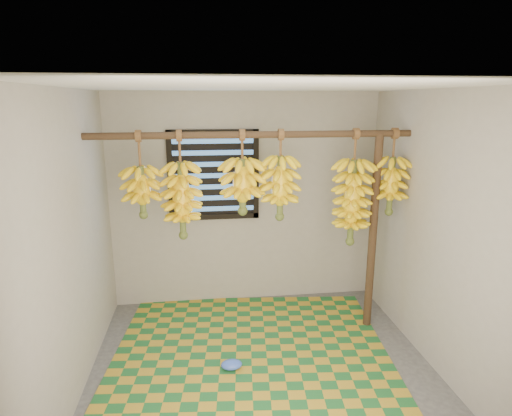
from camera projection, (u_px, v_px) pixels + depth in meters
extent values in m
cube|color=#454545|center=(264.00, 375.00, 3.70)|extent=(3.00, 3.00, 0.01)
cube|color=silver|center=(266.00, 86.00, 3.11)|extent=(3.00, 3.00, 0.01)
cube|color=gray|center=(245.00, 200.00, 4.85)|extent=(3.00, 0.01, 2.40)
cube|color=gray|center=(67.00, 251.00, 3.22)|extent=(0.01, 3.00, 2.40)
cube|color=gray|center=(442.00, 235.00, 3.59)|extent=(0.01, 3.00, 2.40)
cube|color=black|center=(214.00, 175.00, 4.71)|extent=(1.00, 0.04, 1.00)
cylinder|color=#452D1D|center=(254.00, 135.00, 3.88)|extent=(3.00, 0.06, 0.06)
cylinder|color=#452D1D|center=(373.00, 234.00, 4.28)|extent=(0.08, 0.08, 2.00)
cube|color=#1B5D29|center=(251.00, 345.00, 4.13)|extent=(2.73, 2.28, 0.01)
ellipsoid|color=blue|center=(232.00, 365.00, 3.75)|extent=(0.19, 0.14, 0.08)
cylinder|color=brown|center=(139.00, 151.00, 3.79)|extent=(0.02, 0.02, 0.33)
cylinder|color=#4C5923|center=(142.00, 190.00, 3.87)|extent=(0.06, 0.06, 0.43)
cylinder|color=brown|center=(180.00, 149.00, 3.83)|extent=(0.02, 0.02, 0.30)
cylinder|color=#4C5923|center=(182.00, 198.00, 3.94)|extent=(0.06, 0.06, 0.67)
cylinder|color=brown|center=(242.00, 147.00, 3.90)|extent=(0.02, 0.02, 0.28)
cylinder|color=#4C5923|center=(242.00, 184.00, 3.98)|extent=(0.07, 0.07, 0.47)
cylinder|color=brown|center=(281.00, 145.00, 3.94)|extent=(0.02, 0.02, 0.26)
cylinder|color=#4C5923|center=(280.00, 186.00, 4.03)|extent=(0.06, 0.06, 0.56)
cylinder|color=brown|center=(355.00, 147.00, 4.03)|extent=(0.02, 0.02, 0.30)
cylinder|color=#4C5923|center=(352.00, 201.00, 4.16)|extent=(0.06, 0.06, 0.80)
cylinder|color=brown|center=(394.00, 145.00, 4.08)|extent=(0.02, 0.02, 0.29)
cylinder|color=#4C5923|center=(391.00, 184.00, 4.17)|extent=(0.06, 0.06, 0.53)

